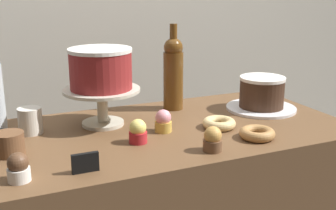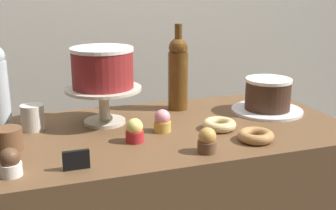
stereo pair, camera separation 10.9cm
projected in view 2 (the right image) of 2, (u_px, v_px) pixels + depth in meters
name	position (u px, v px, depth m)	size (l,w,h in m)	color
cake_stand_pedestal	(104.00, 99.00, 1.47)	(0.26, 0.26, 0.13)	beige
white_layer_cake	(103.00, 68.00, 1.44)	(0.21, 0.21, 0.14)	maroon
silver_serving_platter	(267.00, 110.00, 1.62)	(0.27, 0.27, 0.01)	white
chocolate_round_cake	(268.00, 94.00, 1.61)	(0.17, 0.17, 0.12)	#3D2619
wine_bottle_amber	(178.00, 72.00, 1.62)	(0.08, 0.08, 0.33)	#5B3814
cupcake_strawberry	(162.00, 121.00, 1.40)	(0.06, 0.06, 0.07)	gold
cupcake_chocolate	(10.00, 163.00, 1.08)	(0.06, 0.06, 0.07)	white
cupcake_caramel	(207.00, 141.00, 1.23)	(0.06, 0.06, 0.07)	brown
cupcake_lemon	(135.00, 131.00, 1.31)	(0.06, 0.06, 0.07)	red
donut_maple	(256.00, 136.00, 1.32)	(0.11, 0.11, 0.03)	#B27F47
donut_glazed	(219.00, 125.00, 1.43)	(0.11, 0.11, 0.03)	#E0C17F
cookie_stack	(8.00, 139.00, 1.24)	(0.08, 0.08, 0.07)	brown
price_sign_chalkboard	(76.00, 160.00, 1.12)	(0.07, 0.01, 0.05)	black
coffee_cup_ceramic	(33.00, 117.00, 1.41)	(0.08, 0.08, 0.08)	silver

